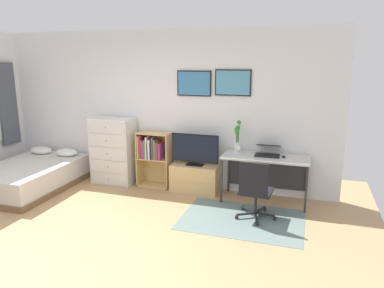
{
  "coord_description": "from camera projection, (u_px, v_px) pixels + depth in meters",
  "views": [
    {
      "loc": [
        2.53,
        -3.43,
        2.21
      ],
      "look_at": [
        0.9,
        1.5,
        0.99
      ],
      "focal_mm": 34.0,
      "sensor_mm": 36.0,
      "label": 1
    }
  ],
  "objects": [
    {
      "name": "laptop",
      "position": [
        268.0,
        151.0,
        5.71
      ],
      "size": [
        0.39,
        0.42,
        0.17
      ],
      "rotation": [
        0.0,
        0.0,
        0.04
      ],
      "color": "black",
      "rests_on": "desk"
    },
    {
      "name": "television",
      "position": [
        195.0,
        150.0,
        6.04
      ],
      "size": [
        0.81,
        0.16,
        0.53
      ],
      "color": "black",
      "rests_on": "tv_stand"
    },
    {
      "name": "bamboo_vase",
      "position": [
        237.0,
        137.0,
        5.85
      ],
      "size": [
        0.11,
        0.12,
        0.52
      ],
      "color": "silver",
      "rests_on": "desk"
    },
    {
      "name": "tv_stand",
      "position": [
        195.0,
        178.0,
        6.18
      ],
      "size": [
        0.8,
        0.41,
        0.47
      ],
      "color": "tan",
      "rests_on": "ground_plane"
    },
    {
      "name": "office_chair",
      "position": [
        255.0,
        189.0,
        5.02
      ],
      "size": [
        0.57,
        0.58,
        0.86
      ],
      "rotation": [
        0.0,
        0.0,
        -0.07
      ],
      "color": "#232326",
      "rests_on": "ground_plane"
    },
    {
      "name": "ground_plane",
      "position": [
        84.0,
        244.0,
        4.45
      ],
      "size": [
        7.2,
        7.2,
        0.0
      ],
      "primitive_type": "plane",
      "color": "tan"
    },
    {
      "name": "bed",
      "position": [
        30.0,
        176.0,
        6.34
      ],
      "size": [
        1.36,
        1.94,
        0.57
      ],
      "rotation": [
        0.0,
        0.0,
        0.03
      ],
      "color": "brown",
      "rests_on": "ground_plane"
    },
    {
      "name": "desk",
      "position": [
        266.0,
        163.0,
        5.73
      ],
      "size": [
        1.33,
        0.57,
        0.74
      ],
      "color": "silver",
      "rests_on": "ground_plane"
    },
    {
      "name": "area_rug",
      "position": [
        242.0,
        219.0,
        5.13
      ],
      "size": [
        1.7,
        1.2,
        0.01
      ],
      "primitive_type": "cube",
      "color": "slate",
      "rests_on": "ground_plane"
    },
    {
      "name": "wall_back_with_posters",
      "position": [
        161.0,
        109.0,
        6.38
      ],
      "size": [
        6.12,
        0.09,
        2.7
      ],
      "color": "white",
      "rests_on": "ground_plane"
    },
    {
      "name": "dresser",
      "position": [
        113.0,
        151.0,
        6.55
      ],
      "size": [
        0.76,
        0.46,
        1.19
      ],
      "color": "silver",
      "rests_on": "ground_plane"
    },
    {
      "name": "computer_mouse",
      "position": [
        284.0,
        157.0,
        5.55
      ],
      "size": [
        0.06,
        0.1,
        0.03
      ],
      "primitive_type": "ellipsoid",
      "color": "#262628",
      "rests_on": "desk"
    },
    {
      "name": "bookshelf",
      "position": [
        153.0,
        154.0,
        6.38
      ],
      "size": [
        0.59,
        0.3,
        0.96
      ],
      "color": "tan",
      "rests_on": "ground_plane"
    },
    {
      "name": "wine_glass",
      "position": [
        239.0,
        147.0,
        5.65
      ],
      "size": [
        0.07,
        0.07,
        0.18
      ],
      "color": "silver",
      "rests_on": "desk"
    }
  ]
}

